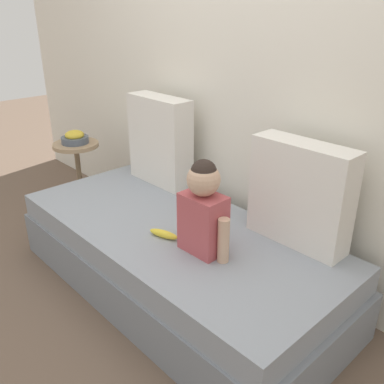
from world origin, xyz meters
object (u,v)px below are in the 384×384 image
throw_pillow_right (300,194)px  fruit_bowl (75,138)px  banana (164,234)px  side_table (77,159)px  throw_pillow_left (160,141)px  toddler (203,208)px  couch (175,258)px

throw_pillow_right → fruit_bowl: 1.89m
banana → fruit_bowl: size_ratio=0.82×
side_table → fruit_bowl: fruit_bowl is taller
throw_pillow_left → fruit_bowl: size_ratio=2.81×
throw_pillow_right → toddler: bearing=-122.4°
throw_pillow_right → toddler: size_ratio=1.11×
couch → side_table: bearing=173.7°
couch → fruit_bowl: fruit_bowl is taller
toddler → fruit_bowl: toddler is taller
toddler → banana: size_ratio=2.79×
side_table → throw_pillow_left: bearing=14.5°
throw_pillow_right → toddler: 0.49m
banana → couch: bearing=115.1°
throw_pillow_left → fruit_bowl: throw_pillow_left is taller
banana → toddler: bearing=15.7°
throw_pillow_right → side_table: (-1.88, -0.20, -0.26)m
banana → fruit_bowl: bearing=169.0°
throw_pillow_left → toddler: size_ratio=1.22×
throw_pillow_left → side_table: throw_pillow_left is taller
banana → fruit_bowl: fruit_bowl is taller
toddler → fruit_bowl: size_ratio=2.29×
throw_pillow_left → fruit_bowl: (-0.79, -0.20, -0.11)m
banana → side_table: 1.42m
throw_pillow_left → banana: bearing=-38.2°
throw_pillow_left → throw_pillow_right: (1.09, 0.00, -0.03)m
throw_pillow_left → side_table: size_ratio=1.06×
toddler → fruit_bowl: 1.64m
throw_pillow_left → throw_pillow_right: bearing=0.0°
banana → side_table: side_table is taller
side_table → throw_pillow_right: bearing=6.2°
throw_pillow_left → throw_pillow_right: 1.09m
throw_pillow_left → banana: throw_pillow_left is taller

